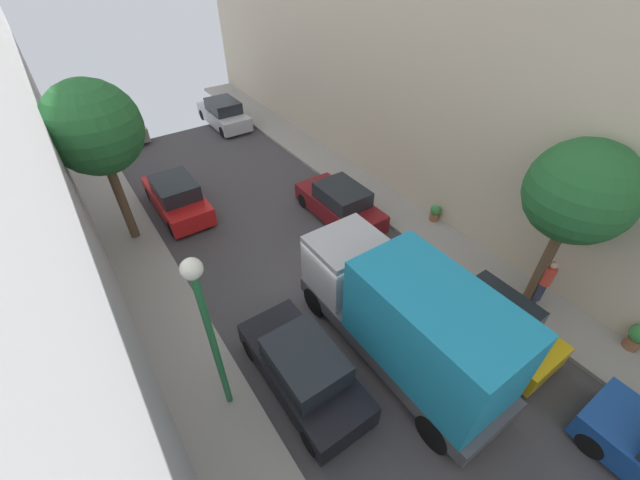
% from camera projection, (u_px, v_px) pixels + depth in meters
% --- Properties ---
extents(ground, '(32.00, 32.00, 0.00)m').
position_uv_depth(ground, '(339.00, 297.00, 13.14)').
color(ground, '#423F42').
extents(sidewalk_left, '(2.00, 44.00, 0.15)m').
position_uv_depth(sidewalk_left, '(197.00, 371.00, 10.90)').
color(sidewalk_left, gray).
rests_on(sidewalk_left, ground).
extents(sidewalk_right, '(2.00, 44.00, 0.15)m').
position_uv_depth(sidewalk_right, '(441.00, 241.00, 15.28)').
color(sidewalk_right, gray).
rests_on(sidewalk_right, ground).
extents(parked_car_left_2, '(1.78, 4.20, 1.57)m').
position_uv_depth(parked_car_left_2, '(304.00, 369.00, 10.23)').
color(parked_car_left_2, black).
rests_on(parked_car_left_2, ground).
extents(parked_car_left_3, '(1.78, 4.20, 1.57)m').
position_uv_depth(parked_car_left_3, '(177.00, 197.00, 16.52)').
color(parked_car_left_3, red).
rests_on(parked_car_left_3, ground).
extents(parked_car_left_4, '(1.78, 4.20, 1.57)m').
position_uv_depth(parked_car_left_4, '(123.00, 124.00, 22.40)').
color(parked_car_left_4, gray).
rests_on(parked_car_left_4, ground).
extents(parked_car_right_2, '(1.78, 4.20, 1.57)m').
position_uv_depth(parked_car_right_2, '(488.00, 319.00, 11.51)').
color(parked_car_right_2, gold).
rests_on(parked_car_right_2, ground).
extents(parked_car_right_3, '(1.78, 4.20, 1.57)m').
position_uv_depth(parked_car_right_3, '(340.00, 204.00, 16.11)').
color(parked_car_right_3, maroon).
rests_on(parked_car_right_3, ground).
extents(parked_car_right_4, '(1.78, 4.20, 1.57)m').
position_uv_depth(parked_car_right_4, '(224.00, 114.00, 23.50)').
color(parked_car_right_4, silver).
rests_on(parked_car_right_4, ground).
extents(delivery_truck, '(2.26, 6.60, 3.38)m').
position_uv_depth(delivery_truck, '(406.00, 317.00, 10.20)').
color(delivery_truck, '#4C4C51').
rests_on(delivery_truck, ground).
extents(pedestrian, '(0.40, 0.36, 1.72)m').
position_uv_depth(pedestrian, '(546.00, 281.00, 12.22)').
color(pedestrian, '#2D334C').
rests_on(pedestrian, sidewalk_right).
extents(street_tree_0, '(3.09, 3.09, 6.02)m').
position_uv_depth(street_tree_0, '(94.00, 129.00, 12.59)').
color(street_tree_0, brown).
rests_on(street_tree_0, sidewalk_left).
extents(street_tree_1, '(2.85, 2.85, 5.56)m').
position_uv_depth(street_tree_1, '(580.00, 193.00, 10.29)').
color(street_tree_1, brown).
rests_on(street_tree_1, sidewalk_right).
extents(potted_plant_0, '(0.42, 0.42, 0.72)m').
position_uv_depth(potted_plant_0, '(435.00, 212.00, 15.98)').
color(potted_plant_0, brown).
rests_on(potted_plant_0, sidewalk_right).
extents(potted_plant_2, '(0.54, 0.54, 0.88)m').
position_uv_depth(potted_plant_2, '(638.00, 337.00, 11.11)').
color(potted_plant_2, brown).
rests_on(potted_plant_2, sidewalk_right).
extents(lamp_post, '(0.44, 0.44, 4.97)m').
position_uv_depth(lamp_post, '(206.00, 319.00, 8.06)').
color(lamp_post, '#26723F').
rests_on(lamp_post, sidewalk_left).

